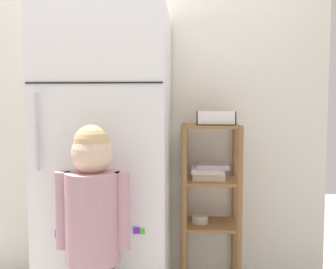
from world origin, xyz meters
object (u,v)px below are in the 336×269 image
at_px(refrigerator, 108,160).
at_px(fruit_bin, 215,119).
at_px(child_standing, 93,217).
at_px(pantry_shelf_unit, 210,189).

xyz_separation_m(refrigerator, fruit_bin, (0.64, 0.17, 0.24)).
bearing_deg(refrigerator, fruit_bin, 14.47).
bearing_deg(child_standing, refrigerator, 93.31).
relative_size(pantry_shelf_unit, fruit_bin, 4.57).
height_order(child_standing, fruit_bin, fruit_bin).
height_order(child_standing, pantry_shelf_unit, child_standing).
bearing_deg(refrigerator, pantry_shelf_unit, 15.45).
bearing_deg(fruit_bin, refrigerator, -165.53).
relative_size(child_standing, pantry_shelf_unit, 1.03).
xyz_separation_m(pantry_shelf_unit, fruit_bin, (0.03, -0.00, 0.44)).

